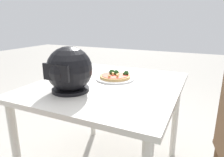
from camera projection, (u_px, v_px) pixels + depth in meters
name	position (u px, v px, depth m)	size (l,w,h in m)	color
dining_table	(108.00, 95.00, 1.41)	(0.95, 1.05, 0.76)	beige
pizza_plate	(116.00, 78.00, 1.48)	(0.28, 0.28, 0.01)	white
pizza	(116.00, 76.00, 1.48)	(0.22, 0.22, 0.06)	tan
motorcycle_helmet	(69.00, 70.00, 1.19)	(0.27, 0.27, 0.27)	black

